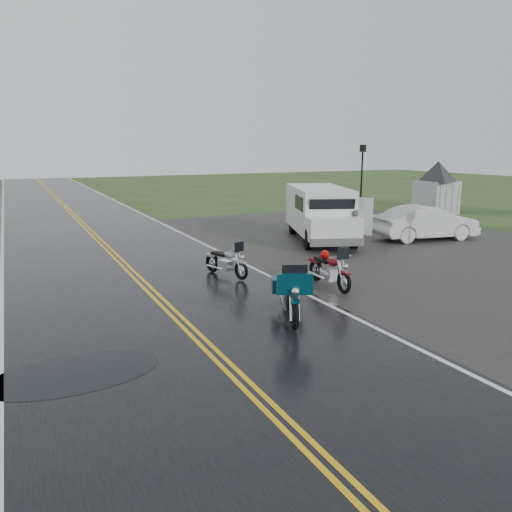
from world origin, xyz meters
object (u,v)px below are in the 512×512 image
(motorcycle_silver, at_px, (241,263))
(van_white, at_px, (309,221))
(person_at_van, at_px, (354,230))
(motorcycle_red, at_px, (344,274))
(motorcycle_teal, at_px, (295,301))
(sedan_white, at_px, (426,223))
(lamp_post_far_right, at_px, (361,182))
(visitor_center, at_px, (438,174))

(motorcycle_silver, bearing_deg, van_white, 18.87)
(van_white, height_order, person_at_van, van_white)
(motorcycle_red, distance_m, motorcycle_teal, 3.18)
(sedan_white, height_order, lamp_post_far_right, lamp_post_far_right)
(motorcycle_teal, xyz_separation_m, person_at_van, (6.83, 6.91, 0.04))
(motorcycle_red, relative_size, sedan_white, 0.48)
(sedan_white, distance_m, lamp_post_far_right, 7.12)
(van_white, height_order, lamp_post_far_right, lamp_post_far_right)
(person_at_van, height_order, lamp_post_far_right, lamp_post_far_right)
(motorcycle_red, bearing_deg, motorcycle_silver, 130.07)
(motorcycle_teal, relative_size, van_white, 0.41)
(motorcycle_red, relative_size, person_at_van, 1.39)
(sedan_white, bearing_deg, person_at_van, 103.73)
(van_white, distance_m, sedan_white, 5.87)
(motorcycle_silver, relative_size, person_at_van, 1.25)
(motorcycle_red, relative_size, motorcycle_teal, 0.87)
(motorcycle_red, bearing_deg, van_white, 70.48)
(person_at_van, distance_m, lamp_post_far_right, 9.18)
(visitor_center, distance_m, lamp_post_far_right, 5.34)
(motorcycle_teal, relative_size, person_at_van, 1.59)
(motorcycle_red, xyz_separation_m, motorcycle_teal, (-2.64, -1.78, 0.10))
(visitor_center, distance_m, person_at_van, 12.96)
(van_white, distance_m, person_at_van, 1.88)
(motorcycle_silver, relative_size, van_white, 0.32)
(van_white, bearing_deg, motorcycle_red, -92.48)
(motorcycle_silver, height_order, van_white, van_white)
(visitor_center, relative_size, van_white, 2.66)
(person_at_van, bearing_deg, visitor_center, -155.04)
(visitor_center, height_order, van_white, visitor_center)
(motorcycle_teal, bearing_deg, person_at_van, 69.57)
(van_white, relative_size, sedan_white, 1.34)
(visitor_center, xyz_separation_m, van_white, (-12.82, -5.85, -1.22))
(motorcycle_teal, bearing_deg, lamp_post_far_right, 72.06)
(sedan_white, bearing_deg, motorcycle_red, 133.41)
(sedan_white, bearing_deg, motorcycle_teal, 133.72)
(motorcycle_red, bearing_deg, sedan_white, 36.46)
(van_white, xyz_separation_m, person_at_van, (1.72, -0.65, -0.40))
(visitor_center, height_order, person_at_van, visitor_center)
(motorcycle_red, distance_m, person_at_van, 6.63)
(motorcycle_teal, height_order, lamp_post_far_right, lamp_post_far_right)
(motorcycle_teal, xyz_separation_m, sedan_white, (10.95, 7.13, 0.01))
(visitor_center, bearing_deg, person_at_van, -149.67)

